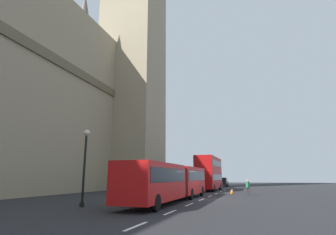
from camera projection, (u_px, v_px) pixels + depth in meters
name	position (u px, v px, depth m)	size (l,w,h in m)	color
ground_plane	(203.00, 199.00, 24.30)	(160.00, 160.00, 0.00)	#262628
lane_centre_marking	(206.00, 198.00, 25.77)	(34.40, 0.16, 0.01)	silver
articulated_bus	(172.00, 180.00, 22.38)	(16.72, 2.54, 2.90)	red
double_decker_bus	(209.00, 172.00, 40.08)	(10.47, 2.54, 4.90)	#B20F0F
sedan_lead	(223.00, 182.00, 56.42)	(4.40, 1.86, 1.85)	black
traffic_cone_west	(231.00, 192.00, 31.35)	(0.36, 0.36, 0.58)	black
traffic_cone_middle	(232.00, 191.00, 32.89)	(0.36, 0.36, 0.58)	black
street_lamp	(85.00, 161.00, 18.47)	(0.44, 0.44, 5.27)	black
pedestrian_near_cones	(248.00, 187.00, 28.92)	(0.46, 0.38, 1.69)	#333333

